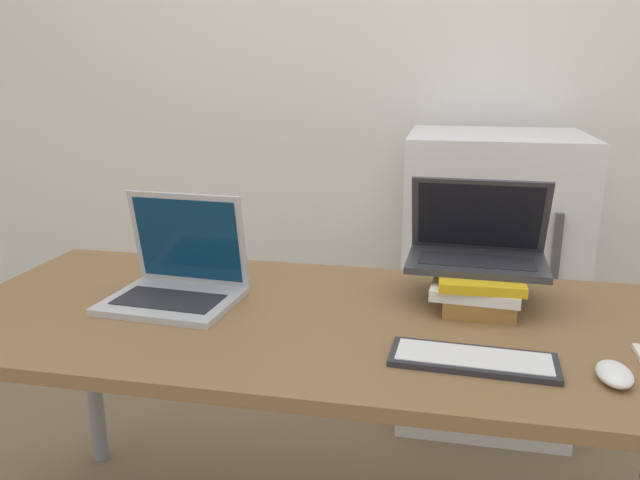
% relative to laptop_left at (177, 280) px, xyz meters
% --- Properties ---
extents(wall_back, '(8.00, 0.05, 2.70)m').
position_rel_laptop_left_xyz_m(wall_back, '(0.39, 1.27, 0.59)').
color(wall_back, silver).
rests_on(wall_back, ground_plane).
extents(desk, '(1.79, 0.76, 0.71)m').
position_rel_laptop_left_xyz_m(desk, '(0.39, -0.03, -0.12)').
color(desk, brown).
rests_on(desk, ground_plane).
extents(laptop_left, '(0.32, 0.27, 0.26)m').
position_rel_laptop_left_xyz_m(laptop_left, '(0.00, 0.00, 0.00)').
color(laptop_left, '#B2B2B7').
rests_on(laptop_left, desk).
extents(book_stack, '(0.22, 0.28, 0.09)m').
position_rel_laptop_left_xyz_m(book_stack, '(0.72, 0.12, -0.01)').
color(book_stack, olive).
rests_on(book_stack, desk).
extents(laptop_on_books, '(0.34, 0.22, 0.21)m').
position_rel_laptop_left_xyz_m(laptop_on_books, '(0.71, 0.17, 0.08)').
color(laptop_on_books, '#333338').
rests_on(laptop_on_books, book_stack).
extents(wireless_keyboard, '(0.32, 0.13, 0.01)m').
position_rel_laptop_left_xyz_m(wireless_keyboard, '(0.70, -0.21, -0.04)').
color(wireless_keyboard, '#28282D').
rests_on(wireless_keyboard, desk).
extents(mouse, '(0.06, 0.10, 0.03)m').
position_rel_laptop_left_xyz_m(mouse, '(0.95, -0.23, -0.04)').
color(mouse, white).
rests_on(mouse, desk).
extents(mini_fridge, '(0.59, 0.56, 1.04)m').
position_rel_laptop_left_xyz_m(mini_fridge, '(0.80, 0.88, -0.24)').
color(mini_fridge, white).
rests_on(mini_fridge, ground_plane).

